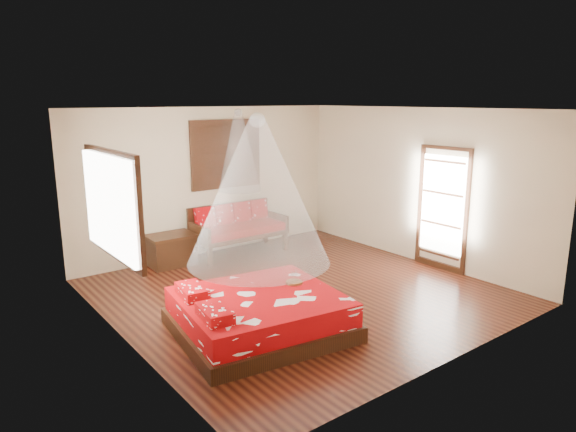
# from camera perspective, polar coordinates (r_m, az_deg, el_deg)

# --- Properties ---
(room) EXTENTS (5.54, 5.54, 2.84)m
(room) POSITION_cam_1_polar(r_m,az_deg,el_deg) (7.71, 1.27, 1.33)
(room) COLOR black
(room) RESTS_ON ground
(bed) EXTENTS (2.30, 2.13, 0.64)m
(bed) POSITION_cam_1_polar(r_m,az_deg,el_deg) (6.71, -3.30, -10.82)
(bed) COLOR black
(bed) RESTS_ON floor
(daybed) EXTENTS (1.82, 0.81, 0.95)m
(daybed) POSITION_cam_1_polar(r_m,az_deg,el_deg) (10.01, -5.69, -1.17)
(daybed) COLOR black
(daybed) RESTS_ON floor
(storage_chest) EXTENTS (0.84, 0.62, 0.57)m
(storage_chest) POSITION_cam_1_polar(r_m,az_deg,el_deg) (9.51, -12.84, -3.65)
(storage_chest) COLOR black
(storage_chest) RESTS_ON floor
(shutter_panel) EXTENTS (1.52, 0.06, 1.32)m
(shutter_panel) POSITION_cam_1_polar(r_m,az_deg,el_deg) (10.05, -6.88, 6.85)
(shutter_panel) COLOR black
(shutter_panel) RESTS_ON wall_back
(window_left) EXTENTS (0.10, 1.74, 1.34)m
(window_left) POSITION_cam_1_polar(r_m,az_deg,el_deg) (6.53, -18.77, 1.20)
(window_left) COLOR black
(window_left) RESTS_ON wall_left
(glazed_door) EXTENTS (0.08, 1.02, 2.16)m
(glazed_door) POSITION_cam_1_polar(r_m,az_deg,el_deg) (9.32, 16.78, 0.74)
(glazed_door) COLOR black
(glazed_door) RESTS_ON floor
(wine_tray) EXTENTS (0.23, 0.23, 0.19)m
(wine_tray) POSITION_cam_1_polar(r_m,az_deg,el_deg) (7.00, 0.68, -7.11)
(wine_tray) COLOR brown
(wine_tray) RESTS_ON bed
(mosquito_net_main) EXTENTS (1.78, 1.78, 1.80)m
(mosquito_net_main) POSITION_cam_1_polar(r_m,az_deg,el_deg) (6.24, -3.35, 2.77)
(mosquito_net_main) COLOR silver
(mosquito_net_main) RESTS_ON ceiling
(mosquito_net_daybed) EXTENTS (0.81, 0.81, 1.50)m
(mosquito_net_daybed) POSITION_cam_1_polar(r_m,az_deg,el_deg) (9.64, -5.47, 7.23)
(mosquito_net_daybed) COLOR silver
(mosquito_net_daybed) RESTS_ON ceiling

